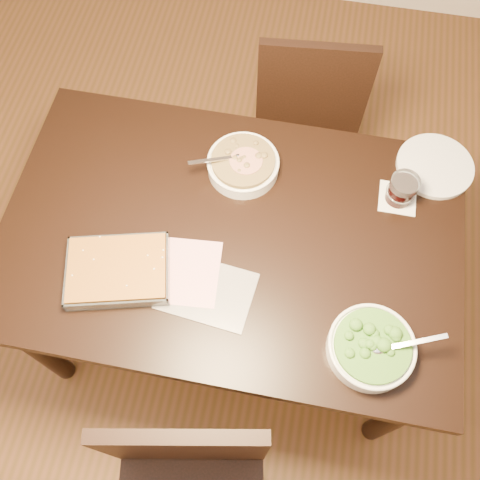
# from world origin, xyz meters

# --- Properties ---
(ground) EXTENTS (4.00, 4.00, 0.00)m
(ground) POSITION_xyz_m (0.00, 0.00, 0.00)
(ground) COLOR #4C3215
(ground) RESTS_ON ground
(table) EXTENTS (1.40, 0.90, 0.75)m
(table) POSITION_xyz_m (0.00, 0.00, 0.65)
(table) COLOR black
(table) RESTS_ON ground
(magazine_a) EXTENTS (0.30, 0.23, 0.01)m
(magazine_a) POSITION_xyz_m (-0.15, -0.15, 0.75)
(magazine_a) COLOR #BC3559
(magazine_a) RESTS_ON table
(magazine_b) EXTENTS (0.28, 0.22, 0.00)m
(magazine_b) POSITION_xyz_m (-0.03, -0.19, 0.75)
(magazine_b) COLOR #26252D
(magazine_b) RESTS_ON table
(coaster) EXTENTS (0.11, 0.11, 0.00)m
(coaster) POSITION_xyz_m (0.49, 0.22, 0.75)
(coaster) COLOR white
(coaster) RESTS_ON table
(stew_bowl) EXTENTS (0.24, 0.23, 0.09)m
(stew_bowl) POSITION_xyz_m (-0.00, 0.24, 0.78)
(stew_bowl) COLOR white
(stew_bowl) RESTS_ON table
(broccoli_bowl) EXTENTS (0.26, 0.24, 0.09)m
(broccoli_bowl) POSITION_xyz_m (0.44, -0.28, 0.78)
(broccoli_bowl) COLOR white
(broccoli_bowl) RESTS_ON table
(baking_dish) EXTENTS (0.34, 0.28, 0.05)m
(baking_dish) POSITION_xyz_m (-0.29, -0.19, 0.78)
(baking_dish) COLOR silver
(baking_dish) RESTS_ON table
(wine_tumbler) EXTENTS (0.09, 0.09, 0.10)m
(wine_tumbler) POSITION_xyz_m (0.49, 0.22, 0.80)
(wine_tumbler) COLOR black
(wine_tumbler) RESTS_ON coaster
(dinner_plate) EXTENTS (0.25, 0.25, 0.02)m
(dinner_plate) POSITION_xyz_m (0.60, 0.36, 0.76)
(dinner_plate) COLOR silver
(dinner_plate) RESTS_ON table
(chair_far) EXTENTS (0.45, 0.45, 0.88)m
(chair_far) POSITION_xyz_m (0.16, 0.79, 0.49)
(chair_far) COLOR black
(chair_far) RESTS_ON ground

